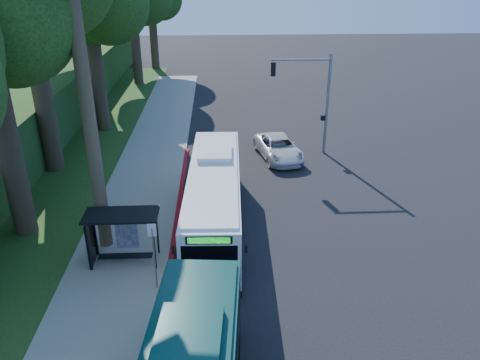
{
  "coord_description": "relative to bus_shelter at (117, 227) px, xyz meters",
  "views": [
    {
      "loc": [
        -2.74,
        -20.88,
        12.42
      ],
      "look_at": [
        -1.64,
        1.0,
        2.18
      ],
      "focal_mm": 35.0,
      "sensor_mm": 36.0,
      "label": 1
    }
  ],
  "objects": [
    {
      "name": "ground",
      "position": [
        7.26,
        2.86,
        -1.81
      ],
      "size": [
        140.0,
        140.0,
        0.0
      ],
      "primitive_type": "plane",
      "color": "black",
      "rests_on": "ground"
    },
    {
      "name": "sidewalk",
      "position": [
        -0.04,
        2.86,
        -1.75
      ],
      "size": [
        4.5,
        70.0,
        0.12
      ],
      "primitive_type": "cube",
      "color": "gray",
      "rests_on": "ground"
    },
    {
      "name": "red_curb",
      "position": [
        2.26,
        -1.14,
        -1.74
      ],
      "size": [
        0.25,
        30.0,
        0.13
      ],
      "primitive_type": "cube",
      "color": "maroon",
      "rests_on": "ground"
    },
    {
      "name": "grass_verge",
      "position": [
        -5.74,
        7.86,
        -1.78
      ],
      "size": [
        8.0,
        70.0,
        0.06
      ],
      "primitive_type": "cube",
      "color": "#234719",
      "rests_on": "ground"
    },
    {
      "name": "bus_shelter",
      "position": [
        0.0,
        0.0,
        0.0
      ],
      "size": [
        3.2,
        1.51,
        2.55
      ],
      "color": "black",
      "rests_on": "ground"
    },
    {
      "name": "stop_sign_pole",
      "position": [
        1.86,
        -2.14,
        0.28
      ],
      "size": [
        0.35,
        0.06,
        3.17
      ],
      "color": "gray",
      "rests_on": "ground"
    },
    {
      "name": "traffic_signal_pole",
      "position": [
        11.04,
        12.86,
        2.62
      ],
      "size": [
        4.1,
        0.3,
        7.0
      ],
      "color": "gray",
      "rests_on": "ground"
    },
    {
      "name": "white_bus",
      "position": [
        4.28,
        3.0,
        -0.1
      ],
      "size": [
        2.88,
        11.82,
        3.5
      ],
      "rotation": [
        0.0,
        0.0,
        -0.03
      ],
      "color": "white",
      "rests_on": "ground"
    },
    {
      "name": "pickup",
      "position": [
        8.7,
        12.04,
        -1.07
      ],
      "size": [
        3.39,
        5.67,
        1.48
      ],
      "primitive_type": "imported",
      "rotation": [
        0.0,
        0.0,
        0.19
      ],
      "color": "silver",
      "rests_on": "ground"
    }
  ]
}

